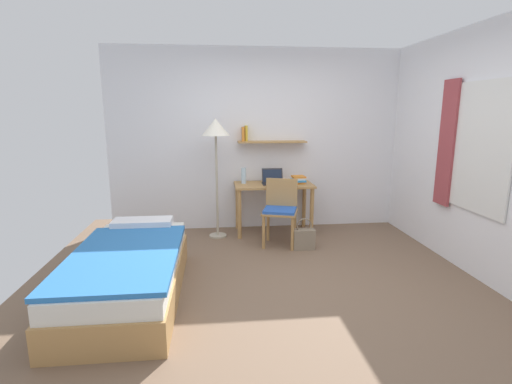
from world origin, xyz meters
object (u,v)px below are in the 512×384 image
(desk, at_px, (274,193))
(handbag, at_px, (304,238))
(water_bottle, at_px, (244,176))
(book_stack, at_px, (298,180))
(bed, at_px, (129,273))
(laptop, at_px, (273,180))
(standing_lamp, at_px, (216,134))
(desk_chair, at_px, (280,208))

(desk, xyz_separation_m, handbag, (0.28, -0.73, -0.44))
(water_bottle, distance_m, book_stack, 0.78)
(bed, height_order, laptop, laptop)
(standing_lamp, bearing_deg, bed, -116.04)
(desk, bearing_deg, water_bottle, 169.53)
(desk, height_order, book_stack, book_stack)
(handbag, bearing_deg, bed, -150.48)
(bed, relative_size, laptop, 6.52)
(standing_lamp, height_order, book_stack, standing_lamp)
(bed, bearing_deg, handbag, 29.52)
(standing_lamp, height_order, water_bottle, standing_lamp)
(desk_chair, distance_m, standing_lamp, 1.30)
(book_stack, bearing_deg, desk, -177.24)
(bed, height_order, book_stack, book_stack)
(desk_chair, height_order, laptop, laptop)
(desk, distance_m, laptop, 0.18)
(water_bottle, height_order, book_stack, water_bottle)
(book_stack, relative_size, handbag, 0.63)
(handbag, bearing_deg, laptop, 111.62)
(water_bottle, xyz_separation_m, handbag, (0.70, -0.81, -0.68))
(water_bottle, xyz_separation_m, book_stack, (0.77, -0.06, -0.06))
(water_bottle, relative_size, handbag, 0.55)
(desk, bearing_deg, standing_lamp, -171.87)
(desk, height_order, laptop, laptop)
(book_stack, bearing_deg, laptop, -178.72)
(desk, bearing_deg, handbag, -69.01)
(bed, distance_m, handbag, 2.20)
(standing_lamp, xyz_separation_m, laptop, (0.79, 0.12, -0.65))
(standing_lamp, distance_m, book_stack, 1.33)
(standing_lamp, bearing_deg, desk_chair, -25.85)
(bed, height_order, handbag, bed)
(standing_lamp, distance_m, laptop, 1.03)
(standing_lamp, bearing_deg, laptop, 8.90)
(bed, distance_m, standing_lamp, 2.23)
(water_bottle, relative_size, book_stack, 0.88)
(standing_lamp, bearing_deg, handbag, -29.75)
(desk_chair, bearing_deg, laptop, 92.89)
(laptop, relative_size, water_bottle, 1.34)
(desk, relative_size, desk_chair, 1.29)
(desk_chair, bearing_deg, water_bottle, 126.34)
(laptop, bearing_deg, handbag, -68.38)
(book_stack, height_order, handbag, book_stack)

